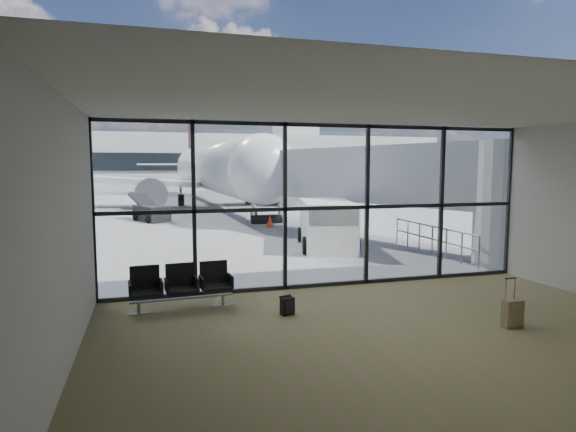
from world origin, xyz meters
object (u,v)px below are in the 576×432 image
backpack (288,306)px  belt_loader (151,212)px  seating_row (181,284)px  mobile_stairs (1,221)px  service_van (327,224)px  suitcase (513,313)px  airliner (214,169)px

backpack → belt_loader: (-2.88, 20.44, 0.34)m
seating_row → mobile_stairs: 18.46m
belt_loader → mobile_stairs: bearing=175.0°
mobile_stairs → service_van: bearing=-24.9°
mobile_stairs → belt_loader: bearing=28.1°
mobile_stairs → suitcase: bearing=-45.0°
service_van → mobile_stairs: 17.32m
mobile_stairs → backpack: bearing=-51.0°
seating_row → belt_loader: bearing=88.0°
backpack → belt_loader: size_ratio=0.12×
belt_loader → mobile_stairs: 7.96m
seating_row → backpack: bearing=-32.1°
backpack → service_van: 9.18m
suitcase → service_van: (-0.22, 10.32, 0.68)m
backpack → suitcase: suitcase is taller
backpack → suitcase: size_ratio=0.43×
suitcase → airliner: 35.25m
backpack → suitcase: (4.25, -2.11, 0.10)m
seating_row → suitcase: 7.32m
backpack → belt_loader: bearing=83.1°
suitcase → backpack: bearing=157.4°
seating_row → airliner: (4.88, 31.77, 2.54)m
suitcase → mobile_stairs: 24.71m
suitcase → airliner: (-1.63, 35.10, 2.81)m
seating_row → mobile_stairs: size_ratio=0.73×
airliner → belt_loader: (-5.50, -12.55, -2.56)m
belt_loader → mobile_stairs: mobile_stairs is taller
airliner → belt_loader: size_ratio=10.58×
seating_row → belt_loader: 19.23m
suitcase → service_van: size_ratio=0.22×
suitcase → belt_loader: 23.65m
airliner → backpack: bearing=-96.0°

